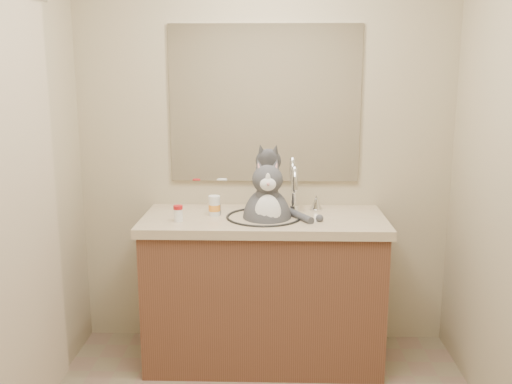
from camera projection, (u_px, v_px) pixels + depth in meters
room at (260, 191)px, 2.13m from camera, size 2.22×2.52×2.42m
vanity at (264, 286)px, 3.23m from camera, size 1.34×0.59×1.12m
mirror at (265, 104)px, 3.29m from camera, size 1.10×0.02×0.90m
shower_curtain at (0, 225)px, 2.30m from camera, size 0.02×1.30×1.93m
cat at (267, 215)px, 3.12m from camera, size 0.39×0.31×0.54m
pill_bottle_redcap at (178, 213)px, 3.04m from camera, size 0.06×0.06×0.09m
pill_bottle_orange at (214, 206)px, 3.16m from camera, size 0.08×0.08×0.11m
grey_canister at (217, 209)px, 3.18m from camera, size 0.05×0.05×0.06m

